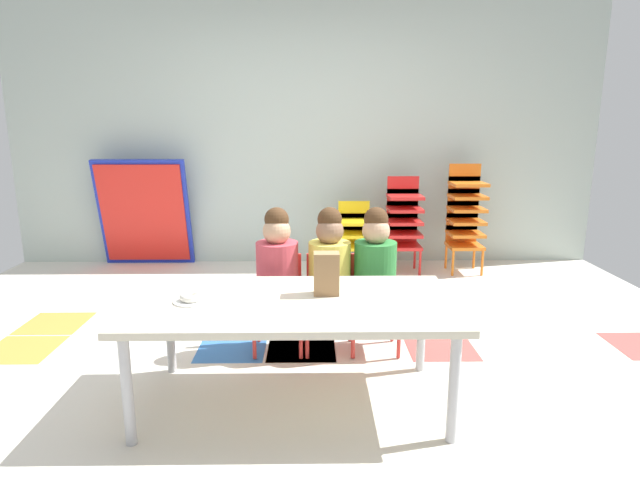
{
  "coord_description": "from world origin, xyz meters",
  "views": [
    {
      "loc": [
        0.07,
        -3.14,
        1.42
      ],
      "look_at": [
        0.11,
        -0.42,
        0.81
      ],
      "focal_mm": 29.31,
      "sensor_mm": 36.0,
      "label": 1
    }
  ],
  "objects": [
    {
      "name": "kid_chair_red_stack",
      "position": [
        0.95,
        1.79,
        0.52
      ],
      "size": [
        0.32,
        0.3,
        0.92
      ],
      "color": "red",
      "rests_on": "ground_plane"
    },
    {
      "name": "seated_child_near_camera",
      "position": [
        -0.14,
        -0.03,
        0.55
      ],
      "size": [
        0.33,
        0.33,
        0.92
      ],
      "color": "red",
      "rests_on": "ground_plane"
    },
    {
      "name": "craft_table",
      "position": [
        -0.02,
        -0.67,
        0.51
      ],
      "size": [
        1.61,
        0.83,
        0.56
      ],
      "color": "beige",
      "rests_on": "ground_plane"
    },
    {
      "name": "kid_chair_orange_stack",
      "position": [
        1.54,
        1.79,
        0.58
      ],
      "size": [
        0.32,
        0.3,
        1.04
      ],
      "color": "orange",
      "rests_on": "ground_plane"
    },
    {
      "name": "seated_child_far_right",
      "position": [
        0.46,
        -0.03,
        0.55
      ],
      "size": [
        0.32,
        0.31,
        0.92
      ],
      "color": "red",
      "rests_on": "ground_plane"
    },
    {
      "name": "donut_powdered_on_plate",
      "position": [
        -0.53,
        -0.69,
        0.59
      ],
      "size": [
        0.12,
        0.12,
        0.04
      ],
      "primitive_type": "torus",
      "color": "white",
      "rests_on": "craft_table"
    },
    {
      "name": "paper_bag_brown",
      "position": [
        0.14,
        -0.58,
        0.67
      ],
      "size": [
        0.13,
        0.09,
        0.22
      ],
      "primitive_type": "cube",
      "color": "#9E754C",
      "rests_on": "craft_table"
    },
    {
      "name": "paper_plate_near_edge",
      "position": [
        -0.53,
        -0.69,
        0.56
      ],
      "size": [
        0.18,
        0.18,
        0.01
      ],
      "primitive_type": "cylinder",
      "color": "white",
      "rests_on": "craft_table"
    },
    {
      "name": "seated_child_middle_seat",
      "position": [
        0.18,
        -0.03,
        0.55
      ],
      "size": [
        0.32,
        0.31,
        0.92
      ],
      "color": "red",
      "rests_on": "ground_plane"
    },
    {
      "name": "kid_chair_yellow_stack",
      "position": [
        0.48,
        1.79,
        0.4
      ],
      "size": [
        0.32,
        0.3,
        0.68
      ],
      "color": "yellow",
      "rests_on": "ground_plane"
    },
    {
      "name": "back_wall",
      "position": [
        0.0,
        2.23,
        1.38
      ],
      "size": [
        5.9,
        0.1,
        2.75
      ],
      "primitive_type": "cube",
      "color": "#B2C1B7",
      "rests_on": "ground_plane"
    },
    {
      "name": "folded_activity_table",
      "position": [
        -1.61,
        2.03,
        0.54
      ],
      "size": [
        0.9,
        0.29,
        1.09
      ],
      "color": "#1E33BF",
      "rests_on": "ground_plane"
    },
    {
      "name": "ground_plane",
      "position": [
        -0.01,
        0.0,
        -0.01
      ],
      "size": [
        5.9,
        4.47,
        0.02
      ],
      "color": "silver"
    }
  ]
}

